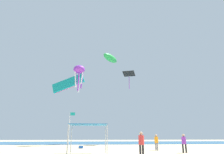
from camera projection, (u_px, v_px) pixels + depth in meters
ground at (135, 154)px, 18.60m from camera, size 110.00×110.00×0.10m
ocean_strip at (112, 143)px, 44.47m from camera, size 110.00×18.84×0.03m
canopy_tent at (88, 126)px, 17.85m from camera, size 3.25×2.68×2.51m
person_near_tent at (141, 142)px, 16.00m from camera, size 0.44×0.44×1.86m
person_leftmost at (156, 141)px, 21.96m from camera, size 0.40×0.43×1.68m
person_rightmost at (184, 142)px, 19.04m from camera, size 0.45×0.40×1.70m
banner_flag at (70, 127)px, 22.97m from camera, size 0.61×0.06×4.14m
cooler_box at (81, 147)px, 25.21m from camera, size 0.57×0.37×0.35m
kite_octopus_purple at (79, 71)px, 36.61m from camera, size 2.81×2.81×4.89m
kite_parafoil_teal at (68, 83)px, 39.82m from camera, size 6.56×2.23×4.08m
kite_diamond_black at (129, 74)px, 40.00m from camera, size 2.88×2.85×3.33m
kite_inflatable_green at (110, 58)px, 44.66m from camera, size 4.48×5.29×2.10m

